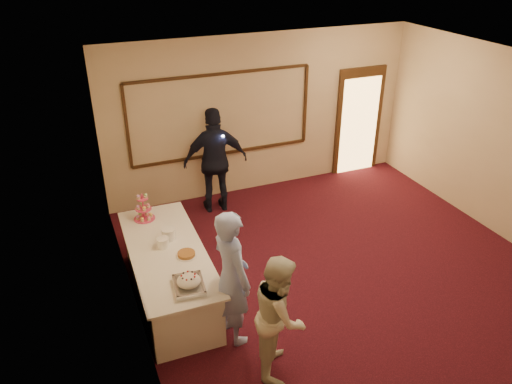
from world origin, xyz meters
TOP-DOWN VIEW (x-y plane):
  - floor at (0.00, 0.00)m, footprint 7.00×7.00m
  - room_walls at (0.00, 0.00)m, footprint 6.04×7.04m
  - wall_molding at (-0.80, 3.47)m, footprint 3.45×0.04m
  - doorway at (2.15, 3.45)m, footprint 1.05×0.07m
  - buffet_table at (-2.51, 0.83)m, footprint 1.03×2.53m
  - pavlova_tray at (-2.45, -0.06)m, footprint 0.39×0.52m
  - cupcake_stand at (-2.62, 1.76)m, footprint 0.31×0.31m
  - plate_stack_a at (-2.54, 0.91)m, footprint 0.17×0.17m
  - plate_stack_b at (-2.42, 1.08)m, footprint 0.20×0.20m
  - tart at (-2.31, 0.59)m, footprint 0.27×0.27m
  - man at (-1.96, -0.22)m, footprint 0.54×0.72m
  - woman at (-1.64, -0.90)m, footprint 0.85×0.92m
  - guest at (-1.12, 2.94)m, footprint 1.18×0.62m
  - camera_flash at (-1.03, 2.81)m, footprint 0.08×0.06m

SIDE VIEW (x-z plane):
  - floor at x=0.00m, z-range 0.00..0.00m
  - buffet_table at x=-2.51m, z-range 0.00..0.77m
  - woman at x=-1.64m, z-range 0.00..1.53m
  - tart at x=-2.31m, z-range 0.77..0.82m
  - plate_stack_a at x=-2.54m, z-range 0.77..0.91m
  - pavlova_tray at x=-2.45m, z-range 0.76..0.94m
  - plate_stack_b at x=-2.42m, z-range 0.77..0.94m
  - man at x=-1.96m, z-range 0.00..1.79m
  - cupcake_stand at x=-2.62m, z-range 0.71..1.16m
  - guest at x=-1.12m, z-range 0.00..1.93m
  - doorway at x=2.15m, z-range -0.02..2.18m
  - camera_flash at x=-1.03m, z-range 1.43..1.48m
  - wall_molding at x=-0.80m, z-range 0.83..2.38m
  - room_walls at x=0.00m, z-range 0.52..3.54m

